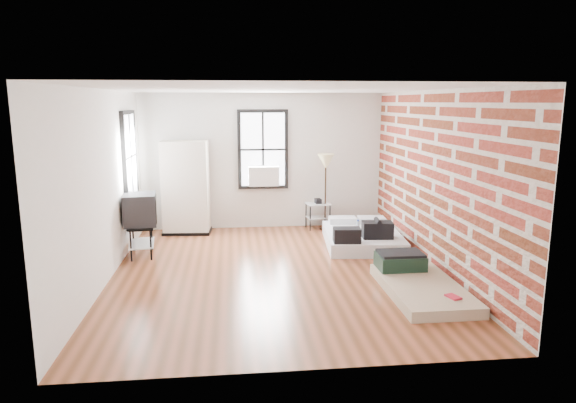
{
  "coord_description": "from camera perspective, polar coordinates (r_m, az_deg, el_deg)",
  "views": [
    {
      "loc": [
        -0.64,
        -7.63,
        2.62
      ],
      "look_at": [
        0.23,
        0.3,
        1.07
      ],
      "focal_mm": 32.0,
      "sensor_mm": 36.0,
      "label": 1
    }
  ],
  "objects": [
    {
      "name": "ground",
      "position": [
        8.09,
        -1.4,
        -7.87
      ],
      "size": [
        6.0,
        6.0,
        0.0
      ],
      "primitive_type": "plane",
      "color": "#5B3017",
      "rests_on": "ground"
    },
    {
      "name": "wardrobe",
      "position": [
        10.46,
        -11.29,
        1.5
      ],
      "size": [
        0.98,
        0.6,
        1.86
      ],
      "rotation": [
        0.0,
        0.0,
        -0.07
      ],
      "color": "black",
      "rests_on": "ground"
    },
    {
      "name": "mattress_main",
      "position": [
        9.66,
        8.25,
        -3.83
      ],
      "size": [
        1.51,
        1.95,
        0.59
      ],
      "rotation": [
        0.0,
        0.0,
        -0.09
      ],
      "color": "white",
      "rests_on": "ground"
    },
    {
      "name": "floor_lamp",
      "position": [
        10.53,
        4.22,
        4.02
      ],
      "size": [
        0.34,
        0.34,
        1.57
      ],
      "color": "black",
      "rests_on": "ground"
    },
    {
      "name": "room_shell",
      "position": [
        8.09,
        -0.04,
        4.76
      ],
      "size": [
        5.02,
        6.02,
        2.8
      ],
      "color": "silver",
      "rests_on": "ground"
    },
    {
      "name": "tv_stand",
      "position": [
        9.11,
        -16.08,
        -1.06
      ],
      "size": [
        0.61,
        0.82,
        1.08
      ],
      "rotation": [
        0.0,
        0.0,
        0.12
      ],
      "color": "black",
      "rests_on": "ground"
    },
    {
      "name": "mattress_bare",
      "position": [
        7.56,
        14.14,
        -8.62
      ],
      "size": [
        0.99,
        1.87,
        0.4
      ],
      "rotation": [
        0.0,
        0.0,
        0.0
      ],
      "color": "tan",
      "rests_on": "ground"
    },
    {
      "name": "side_table",
      "position": [
        10.72,
        3.35,
        -0.8
      ],
      "size": [
        0.53,
        0.44,
        0.64
      ],
      "rotation": [
        0.0,
        0.0,
        0.13
      ],
      "color": "black",
      "rests_on": "ground"
    }
  ]
}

